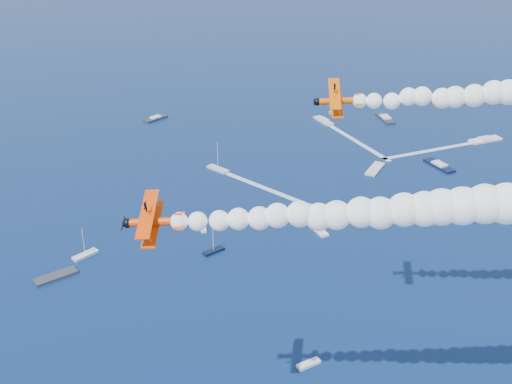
# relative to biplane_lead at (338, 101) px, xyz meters

# --- Properties ---
(biplane_lead) EXTENTS (9.42, 11.15, 7.91)m
(biplane_lead) POSITION_rel_biplane_lead_xyz_m (0.00, 0.00, 0.00)
(biplane_lead) COLOR #FA5C05
(biplane_trail) EXTENTS (10.06, 11.83, 8.21)m
(biplane_trail) POSITION_rel_biplane_lead_xyz_m (-18.29, -32.21, -7.52)
(biplane_trail) COLOR #FB4405
(smoke_trail_trail) EXTENTS (64.82, 33.53, 11.16)m
(smoke_trail_trail) POSITION_rel_biplane_lead_xyz_m (12.44, -24.85, -5.10)
(smoke_trail_trail) COLOR white
(spectator_boats) EXTENTS (205.22, 158.85, 0.70)m
(spectator_boats) POSITION_rel_biplane_lead_xyz_m (11.42, 84.20, -57.67)
(spectator_boats) COLOR silver
(spectator_boats) RESTS_ON ground
(boat_wakes) EXTENTS (121.90, 101.34, 0.04)m
(boat_wakes) POSITION_rel_biplane_lead_xyz_m (9.89, 95.19, -57.99)
(boat_wakes) COLOR white
(boat_wakes) RESTS_ON ground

